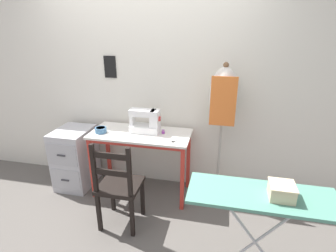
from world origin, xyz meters
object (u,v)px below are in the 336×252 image
object	(u,v)px
sewing_machine	(146,122)
dress_form	(223,104)
scissors	(175,141)
ironing_board	(261,200)
storage_box	(282,191)
thread_spool_near_machine	(163,132)
fabric_bowl	(101,130)
wooden_chair	(119,187)
filing_cabinet	(75,158)

from	to	relation	value
sewing_machine	dress_form	distance (m)	0.86
scissors	ironing_board	size ratio (longest dim) A/B	0.11
scissors	storage_box	xyz separation A→B (m)	(0.89, -0.85, 0.10)
thread_spool_near_machine	storage_box	xyz separation A→B (m)	(1.06, -1.03, 0.08)
fabric_bowl	thread_spool_near_machine	size ratio (longest dim) A/B	2.88
thread_spool_near_machine	ironing_board	xyz separation A→B (m)	(0.94, -1.01, -0.02)
fabric_bowl	scissors	distance (m)	0.87
wooden_chair	filing_cabinet	bearing A→B (deg)	145.05
ironing_board	dress_form	bearing A→B (deg)	105.45
scissors	filing_cabinet	size ratio (longest dim) A/B	0.15
thread_spool_near_machine	dress_form	world-z (taller)	dress_form
storage_box	sewing_machine	bearing A→B (deg)	140.57
scissors	dress_form	size ratio (longest dim) A/B	0.07
scissors	storage_box	size ratio (longest dim) A/B	0.66
fabric_bowl	filing_cabinet	bearing A→B (deg)	170.27
storage_box	fabric_bowl	bearing A→B (deg)	152.71
filing_cabinet	dress_form	size ratio (longest dim) A/B	0.47
thread_spool_near_machine	filing_cabinet	xyz separation A→B (m)	(-1.11, -0.05, -0.43)
fabric_bowl	thread_spool_near_machine	distance (m)	0.70
scissors	fabric_bowl	bearing A→B (deg)	176.41
wooden_chair	filing_cabinet	size ratio (longest dim) A/B	1.27
sewing_machine	thread_spool_near_machine	size ratio (longest dim) A/B	7.73
fabric_bowl	dress_form	size ratio (longest dim) A/B	0.08
thread_spool_near_machine	dress_form	distance (m)	0.72
sewing_machine	ironing_board	distance (m)	1.53
ironing_board	storage_box	distance (m)	0.15
thread_spool_near_machine	dress_form	bearing A→B (deg)	11.45
sewing_machine	filing_cabinet	world-z (taller)	sewing_machine
thread_spool_near_machine	filing_cabinet	world-z (taller)	thread_spool_near_machine
sewing_machine	fabric_bowl	distance (m)	0.52
filing_cabinet	thread_spool_near_machine	bearing A→B (deg)	2.56
wooden_chair	dress_form	size ratio (longest dim) A/B	0.60
sewing_machine	storage_box	world-z (taller)	sewing_machine
dress_form	ironing_board	size ratio (longest dim) A/B	1.54
fabric_bowl	filing_cabinet	distance (m)	0.61
fabric_bowl	wooden_chair	size ratio (longest dim) A/B	0.14
ironing_board	storage_box	size ratio (longest dim) A/B	6.09
sewing_machine	fabric_bowl	size ratio (longest dim) A/B	2.68
dress_form	ironing_board	bearing A→B (deg)	-74.55
sewing_machine	filing_cabinet	bearing A→B (deg)	-176.67
scissors	thread_spool_near_machine	distance (m)	0.25
thread_spool_near_machine	ironing_board	distance (m)	1.38
dress_form	fabric_bowl	bearing A→B (deg)	-169.34
filing_cabinet	dress_form	world-z (taller)	dress_form
dress_form	wooden_chair	bearing A→B (deg)	-140.95
fabric_bowl	filing_cabinet	world-z (taller)	fabric_bowl
fabric_bowl	storage_box	distance (m)	1.97
filing_cabinet	ironing_board	distance (m)	2.31
fabric_bowl	dress_form	distance (m)	1.38
filing_cabinet	dress_form	distance (m)	1.91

